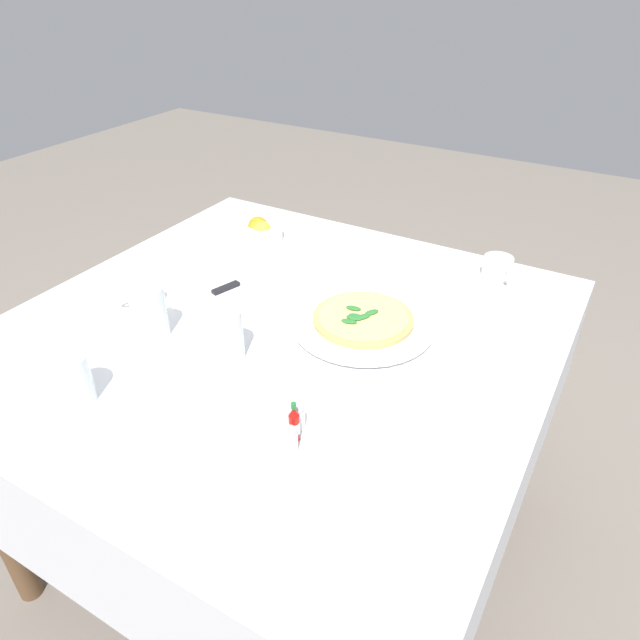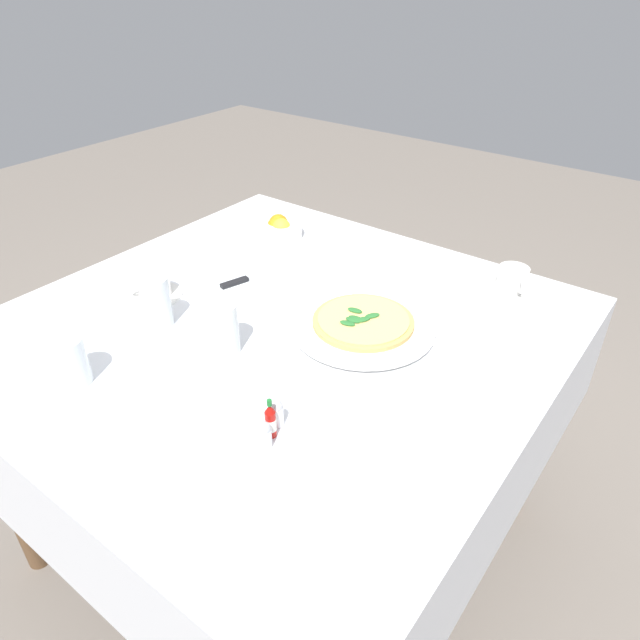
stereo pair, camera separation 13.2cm
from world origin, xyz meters
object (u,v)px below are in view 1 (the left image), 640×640
(pizza, at_px, (363,318))
(dinner_knife, at_px, (242,281))
(water_glass_near_right, at_px, (152,314))
(napkin_folded, at_px, (242,287))
(water_glass_far_left, at_px, (72,382))
(pepper_shaker, at_px, (291,440))
(citrus_bowl, at_px, (258,231))
(coffee_cup_near_left, at_px, (144,296))
(water_glass_back_corner, at_px, (227,336))
(coffee_cup_far_right, at_px, (497,270))
(hot_sauce_bottle, at_px, (294,424))
(salt_shaker, at_px, (298,417))
(pizza_plate, at_px, (363,323))

(pizza, distance_m, dinner_knife, 0.34)
(water_glass_near_right, height_order, napkin_folded, water_glass_near_right)
(water_glass_far_left, xyz_separation_m, pepper_shaker, (0.10, -0.43, -0.02))
(citrus_bowl, bearing_deg, pizza, -118.93)
(citrus_bowl, bearing_deg, coffee_cup_near_left, 178.14)
(water_glass_back_corner, bearing_deg, coffee_cup_far_right, -32.37)
(napkin_folded, xyz_separation_m, pepper_shaker, (-0.41, -0.41, 0.02))
(water_glass_far_left, relative_size, hot_sauce_bottle, 1.24)
(pizza, relative_size, salt_shaker, 4.12)
(coffee_cup_near_left, relative_size, water_glass_near_right, 1.08)
(water_glass_back_corner, relative_size, water_glass_far_left, 1.13)
(coffee_cup_far_right, height_order, pepper_shaker, coffee_cup_far_right)
(pizza, relative_size, water_glass_near_right, 1.93)
(salt_shaker, bearing_deg, pizza, 7.38)
(pizza, distance_m, hot_sauce_bottle, 0.39)
(pizza_plate, xyz_separation_m, coffee_cup_near_left, (-0.19, 0.50, 0.02))
(coffee_cup_near_left, relative_size, pepper_shaker, 2.31)
(pizza_plate, distance_m, pizza, 0.01)
(water_glass_near_right, bearing_deg, water_glass_back_corner, -85.50)
(water_glass_far_left, distance_m, napkin_folded, 0.51)
(pizza, xyz_separation_m, salt_shaker, (-0.36, -0.05, 0.00))
(pizza_plate, height_order, coffee_cup_near_left, coffee_cup_near_left)
(pizza_plate, bearing_deg, coffee_cup_near_left, 110.52)
(coffee_cup_far_right, xyz_separation_m, water_glass_far_left, (-0.89, 0.56, 0.02))
(pizza, relative_size, water_glass_far_left, 2.25)
(water_glass_near_right, distance_m, salt_shaker, 0.45)
(pizza, relative_size, napkin_folded, 0.92)
(coffee_cup_near_left, xyz_separation_m, pepper_shaker, (-0.22, -0.57, -0.00))
(pizza_plate, relative_size, hot_sauce_bottle, 3.98)
(salt_shaker, bearing_deg, pizza_plate, 7.33)
(dinner_knife, distance_m, citrus_bowl, 0.30)
(water_glass_far_left, relative_size, napkin_folded, 0.41)
(pizza_plate, xyz_separation_m, pepper_shaker, (-0.41, -0.07, 0.01))
(water_glass_near_right, xyz_separation_m, hot_sauce_bottle, (-0.12, -0.45, -0.02))
(coffee_cup_near_left, xyz_separation_m, dinner_knife, (0.19, -0.16, -0.01))
(pizza_plate, relative_size, pepper_shaker, 5.87)
(napkin_folded, bearing_deg, pizza_plate, -69.74)
(water_glass_back_corner, xyz_separation_m, hot_sauce_bottle, (-0.14, -0.25, -0.02))
(coffee_cup_far_right, relative_size, citrus_bowl, 0.87)
(hot_sauce_bottle, relative_size, salt_shaker, 1.48)
(coffee_cup_far_right, xyz_separation_m, hot_sauce_bottle, (-0.76, 0.15, 0.01))
(coffee_cup_near_left, xyz_separation_m, napkin_folded, (0.18, -0.15, -0.02))
(dinner_knife, bearing_deg, water_glass_far_left, -165.04)
(salt_shaker, bearing_deg, water_glass_far_left, 110.48)
(pizza_plate, height_order, dinner_knife, dinner_knife)
(coffee_cup_near_left, distance_m, water_glass_near_right, 0.13)
(water_glass_near_right, relative_size, salt_shaker, 2.14)
(coffee_cup_far_right, distance_m, salt_shaker, 0.75)
(dinner_knife, bearing_deg, pizza_plate, -73.01)
(coffee_cup_near_left, xyz_separation_m, water_glass_far_left, (-0.32, -0.14, 0.02))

